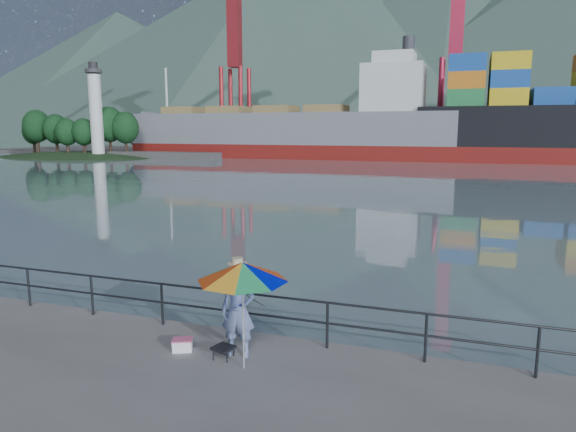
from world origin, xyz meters
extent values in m
cube|color=slate|center=(0.00, 130.00, 0.00)|extent=(500.00, 280.00, 0.00)
cube|color=#514F4C|center=(10.00, 93.00, 0.00)|extent=(200.00, 40.00, 0.40)
cylinder|color=#2D3033|center=(0.00, 1.70, 1.00)|extent=(22.00, 0.05, 0.05)
cylinder|color=#2D3033|center=(0.00, 1.70, 0.55)|extent=(22.00, 0.05, 0.05)
cube|color=#2D3033|center=(0.00, 1.70, 0.50)|extent=(22.00, 0.06, 1.00)
cone|color=#385147|center=(-140.00, 190.00, 27.50)|extent=(228.80, 228.80, 55.00)
cone|color=#385147|center=(-70.00, 200.00, 37.50)|extent=(312.00, 312.00, 75.00)
cone|color=#385147|center=(0.00, 205.00, 34.00)|extent=(282.88, 282.88, 68.00)
ellipsoid|color=#263F1E|center=(-55.00, 62.00, 0.00)|extent=(48.00, 26.40, 8.40)
cylinder|color=white|center=(-49.00, 61.00, 6.50)|extent=(2.00, 2.00, 13.00)
cylinder|color=#2D2D2D|center=(-49.00, 61.00, 14.00)|extent=(1.80, 1.80, 2.00)
cube|color=gray|center=(10.00, 92.00, 3.90)|extent=(6.00, 2.40, 7.80)
cube|color=yellow|center=(16.50, 92.00, 2.60)|extent=(6.00, 2.40, 5.20)
cube|color=orange|center=(23.00, 92.00, 1.30)|extent=(6.00, 2.40, 2.60)
cube|color=gray|center=(10.00, 95.00, 3.90)|extent=(6.00, 2.40, 7.80)
cube|color=#267F3F|center=(16.50, 95.00, 2.60)|extent=(6.00, 2.40, 5.20)
cube|color=#267F3F|center=(23.00, 95.00, 2.60)|extent=(6.00, 2.40, 5.20)
cube|color=gray|center=(10.00, 98.00, 3.90)|extent=(6.00, 2.40, 7.80)
cube|color=#194CA5|center=(16.50, 98.00, 3.90)|extent=(6.00, 2.40, 7.80)
cube|color=red|center=(23.00, 98.00, 1.30)|extent=(6.00, 2.40, 2.60)
imported|color=#214295|center=(3.38, 0.79, 0.95)|extent=(0.76, 0.57, 1.90)
cylinder|color=white|center=(3.71, 0.29, 0.97)|extent=(0.04, 0.04, 1.93)
cone|color=#FFA825|center=(3.71, 0.29, 1.93)|extent=(2.12, 2.12, 0.36)
cube|color=black|center=(3.15, 0.54, 0.23)|extent=(0.47, 0.47, 0.05)
cube|color=#2D3033|center=(3.15, 0.54, 0.10)|extent=(0.32, 0.32, 0.20)
cube|color=white|center=(2.19, 0.59, 0.12)|extent=(0.47, 0.41, 0.23)
cylinder|color=black|center=(2.87, 2.04, 0.00)|extent=(0.57, 1.59, 1.18)
cube|color=maroon|center=(-20.55, 72.56, 0.75)|extent=(53.63, 9.28, 2.50)
cube|color=gray|center=(-20.55, 72.56, 4.50)|extent=(53.63, 9.28, 5.00)
cube|color=silver|center=(-3.39, 72.56, 10.50)|extent=(9.00, 7.80, 7.00)
camera|label=1|loc=(7.55, -8.20, 4.57)|focal=32.00mm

